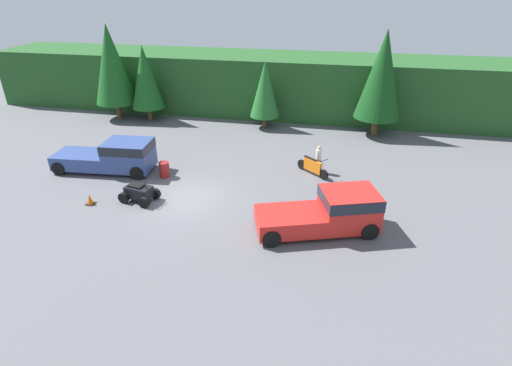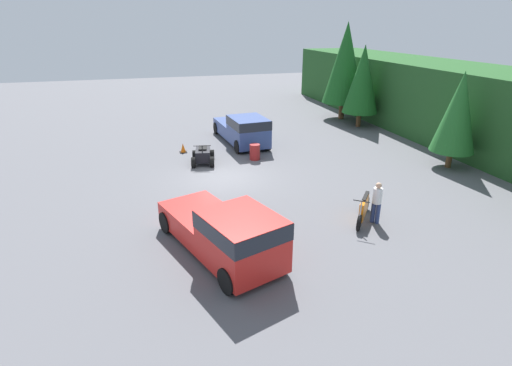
{
  "view_description": "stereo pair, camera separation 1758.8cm",
  "coord_description": "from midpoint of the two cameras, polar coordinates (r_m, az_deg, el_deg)",
  "views": [
    {
      "loc": [
        7.06,
        -16.87,
        10.17
      ],
      "look_at": [
        3.43,
        0.64,
        0.95
      ],
      "focal_mm": 28.0,
      "sensor_mm": 36.0,
      "label": 1
    },
    {
      "loc": [
        18.2,
        -3.59,
        7.17
      ],
      "look_at": [
        3.43,
        0.64,
        0.95
      ],
      "focal_mm": 28.0,
      "sensor_mm": 36.0,
      "label": 2
    }
  ],
  "objects": [
    {
      "name": "ground_plane",
      "position": [
        18.42,
        -34.18,
        -6.05
      ],
      "size": [
        80.0,
        80.0,
        0.0
      ],
      "primitive_type": "plane",
      "color": "#5B5B60"
    },
    {
      "name": "hillside_backdrop",
      "position": [
        29.8,
        -14.11,
        14.15
      ],
      "size": [
        44.0,
        6.0,
        4.61
      ],
      "color": "#235123",
      "rests_on": "ground_plane"
    },
    {
      "name": "tree_left",
      "position": [
        31.88,
        -35.44,
        14.53
      ],
      "size": [
        3.19,
        3.19,
        7.24
      ],
      "color": "brown",
      "rests_on": "ground_plane"
    },
    {
      "name": "tree_mid_left",
      "position": [
        30.18,
        -31.35,
        13.37
      ],
      "size": [
        2.53,
        2.53,
        5.75
      ],
      "color": "brown",
      "rests_on": "ground_plane"
    },
    {
      "name": "tree_mid_right",
      "position": [
        25.14,
        -14.54,
        13.23
      ],
      "size": [
        2.19,
        2.19,
        4.98
      ],
      "color": "brown",
      "rests_on": "ground_plane"
    },
    {
      "name": "tree_right",
      "position": [
        22.63,
        4.69,
        16.0
      ],
      "size": [
        3.2,
        3.2,
        7.28
      ],
      "color": "brown",
      "rests_on": "ground_plane"
    },
    {
      "name": "pickup_truck_red",
      "position": [
        12.91,
        -16.1,
        -10.56
      ],
      "size": [
        5.71,
        3.65,
        1.87
      ],
      "rotation": [
        0.0,
        0.0,
        0.33
      ],
      "color": "red",
      "rests_on": "ground_plane"
    },
    {
      "name": "pickup_truck_second",
      "position": [
        23.26,
        -40.37,
        1.2
      ],
      "size": [
        5.9,
        2.54,
        1.87
      ],
      "rotation": [
        0.0,
        0.0,
        0.08
      ],
      "color": "#334784",
      "rests_on": "ground_plane"
    },
    {
      "name": "dirt_bike",
      "position": [
        17.86,
        -11.41,
        -0.58
      ],
      "size": [
        1.89,
        1.58,
        1.18
      ],
      "rotation": [
        0.0,
        0.0,
        -0.69
      ],
      "color": "black",
      "rests_on": "ground_plane"
    },
    {
      "name": "quad_atv",
      "position": [
        19.58,
        -40.75,
        -4.78
      ],
      "size": [
        1.98,
        1.5,
        1.16
      ],
      "rotation": [
        0.0,
        0.0,
        -0.19
      ],
      "color": "black",
      "rests_on": "ground_plane"
    },
    {
      "name": "rider_person",
      "position": [
        17.86,
        -10.27,
        1.0
      ],
      "size": [
        0.47,
        0.47,
        1.65
      ],
      "rotation": [
        0.0,
        0.0,
        -0.94
      ],
      "color": "navy",
      "rests_on": "ground_plane"
    },
    {
      "name": "traffic_cone",
      "position": [
        21.1,
        -46.13,
        -5.33
      ],
      "size": [
        0.42,
        0.42,
        0.55
      ],
      "color": "black",
      "rests_on": "ground_plane"
    },
    {
      "name": "steel_barrel",
      "position": [
        21.05,
        -34.86,
        -0.96
      ],
      "size": [
        0.58,
        0.58,
        0.88
      ],
      "color": "maroon",
      "rests_on": "ground_plane"
    }
  ]
}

